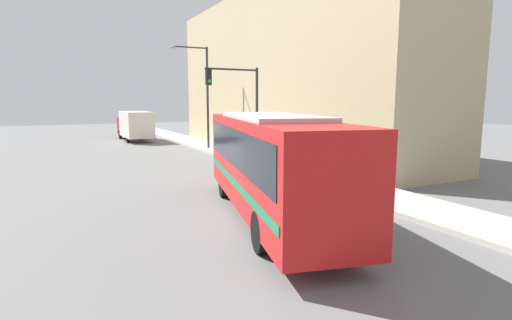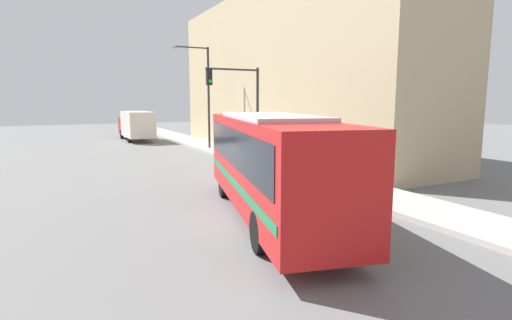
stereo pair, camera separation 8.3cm
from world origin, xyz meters
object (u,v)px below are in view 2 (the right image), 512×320
object	(u,v)px
delivery_truck	(136,125)
parking_meter	(267,151)
city_bus	(270,159)
pedestrian_near_corner	(287,154)
street_lamp	(204,89)
traffic_light_pole	(241,98)
fire_hydrant	(297,169)

from	to	relation	value
delivery_truck	parking_meter	xyz separation A→B (m)	(3.50, -20.36, -0.52)
city_bus	pedestrian_near_corner	distance (m)	8.60
street_lamp	pedestrian_near_corner	world-z (taller)	street_lamp
city_bus	pedestrian_near_corner	xyz separation A→B (m)	(4.90, 6.99, -1.00)
traffic_light_pole	pedestrian_near_corner	bearing A→B (deg)	-63.41
traffic_light_pole	parking_meter	size ratio (longest dim) A/B	4.41
delivery_truck	street_lamp	xyz separation A→B (m)	(3.37, -10.28, 3.23)
traffic_light_pole	pedestrian_near_corner	distance (m)	4.37
city_bus	pedestrian_near_corner	world-z (taller)	city_bus
fire_hydrant	delivery_truck	bearing A→B (deg)	98.50
city_bus	street_lamp	bearing A→B (deg)	90.70
city_bus	street_lamp	distance (m)	19.08
fire_hydrant	pedestrian_near_corner	world-z (taller)	pedestrian_near_corner
fire_hydrant	street_lamp	size ratio (longest dim) A/B	0.09
delivery_truck	parking_meter	bearing A→B (deg)	-80.23
traffic_light_pole	pedestrian_near_corner	xyz separation A→B (m)	(1.42, -2.83, -3.00)
pedestrian_near_corner	street_lamp	bearing A→B (deg)	93.08
parking_meter	street_lamp	bearing A→B (deg)	90.75
city_bus	delivery_truck	xyz separation A→B (m)	(0.91, 28.67, -0.43)
fire_hydrant	parking_meter	distance (m)	3.14
city_bus	street_lamp	size ratio (longest dim) A/B	1.40
city_bus	parking_meter	distance (m)	9.46
city_bus	parking_meter	world-z (taller)	city_bus
city_bus	traffic_light_pole	distance (m)	10.62
delivery_truck	street_lamp	size ratio (longest dim) A/B	0.98
city_bus	delivery_truck	distance (m)	28.69
fire_hydrant	traffic_light_pole	xyz separation A→B (m)	(-0.94, 4.62, 3.47)
parking_meter	pedestrian_near_corner	bearing A→B (deg)	-69.92
street_lamp	parking_meter	bearing A→B (deg)	-89.25
delivery_truck	street_lamp	world-z (taller)	street_lamp
delivery_truck	fire_hydrant	bearing A→B (deg)	-81.50
traffic_light_pole	parking_meter	world-z (taller)	traffic_light_pole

